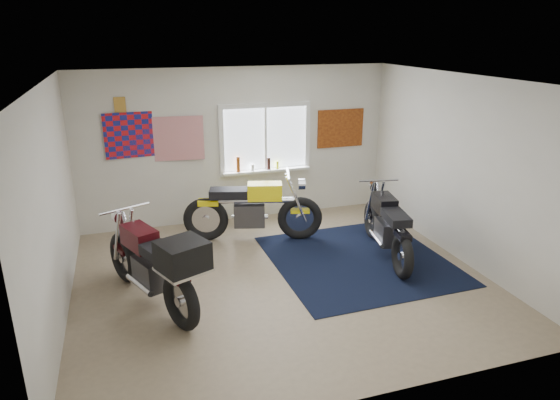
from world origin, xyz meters
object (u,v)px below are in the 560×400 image
object	(u,v)px
navy_rug	(359,260)
black_chrome_bike	(387,227)
maroon_tourer	(155,265)
yellow_triumph	(252,211)

from	to	relation	value
navy_rug	black_chrome_bike	bearing A→B (deg)	3.88
navy_rug	maroon_tourer	bearing A→B (deg)	-171.06
yellow_triumph	maroon_tourer	xyz separation A→B (m)	(-1.66, -1.72, 0.09)
navy_rug	yellow_triumph	xyz separation A→B (m)	(-1.31, 1.25, 0.50)
navy_rug	maroon_tourer	world-z (taller)	maroon_tourer
navy_rug	yellow_triumph	size ratio (longest dim) A/B	1.17
yellow_triumph	black_chrome_bike	world-z (taller)	yellow_triumph
maroon_tourer	yellow_triumph	bearing A→B (deg)	-67.08
black_chrome_bike	maroon_tourer	distance (m)	3.46
yellow_triumph	maroon_tourer	world-z (taller)	yellow_triumph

